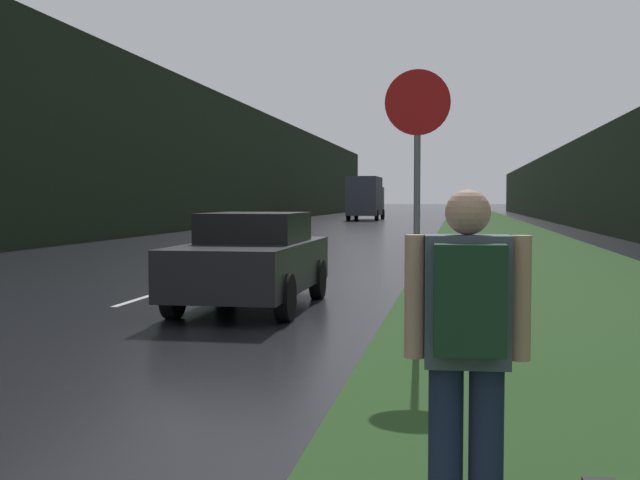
% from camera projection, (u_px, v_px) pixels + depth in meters
% --- Properties ---
extents(grass_verge, '(6.00, 240.00, 0.02)m').
position_uv_depth(grass_verge, '(499.00, 234.00, 39.14)').
color(grass_verge, '#26471E').
rests_on(grass_verge, ground_plane).
extents(lane_stripe_c, '(0.12, 3.00, 0.01)m').
position_uv_depth(lane_stripe_c, '(149.00, 296.00, 14.31)').
color(lane_stripe_c, silver).
rests_on(lane_stripe_c, ground_plane).
extents(lane_stripe_d, '(0.12, 3.00, 0.01)m').
position_uv_depth(lane_stripe_d, '(249.00, 264.00, 21.20)').
color(lane_stripe_d, silver).
rests_on(lane_stripe_d, ground_plane).
extents(treeline_far_side, '(2.00, 140.00, 8.46)m').
position_uv_depth(treeline_far_side, '(210.00, 161.00, 51.78)').
color(treeline_far_side, black).
rests_on(treeline_far_side, ground_plane).
extents(treeline_near_side, '(2.00, 140.00, 5.36)m').
position_uv_depth(treeline_near_side, '(593.00, 183.00, 47.83)').
color(treeline_near_side, black).
rests_on(treeline_near_side, ground_plane).
extents(stop_sign, '(0.70, 0.07, 3.11)m').
position_uv_depth(stop_sign, '(417.00, 182.00, 8.55)').
color(stop_sign, slate).
rests_on(stop_sign, ground_plane).
extents(hitchhiker_with_backpack, '(0.62, 0.43, 1.77)m').
position_uv_depth(hitchhiker_with_backpack, '(467.00, 344.00, 3.92)').
color(hitchhiker_with_backpack, '#1E2847').
rests_on(hitchhiker_with_backpack, ground_plane).
extents(car_passing_near, '(1.86, 4.31, 1.51)m').
position_uv_depth(car_passing_near, '(253.00, 259.00, 12.77)').
color(car_passing_near, black).
rests_on(car_passing_near, ground_plane).
extents(delivery_truck, '(2.61, 8.10, 3.59)m').
position_uv_depth(delivery_truck, '(366.00, 198.00, 67.46)').
color(delivery_truck, black).
rests_on(delivery_truck, ground_plane).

